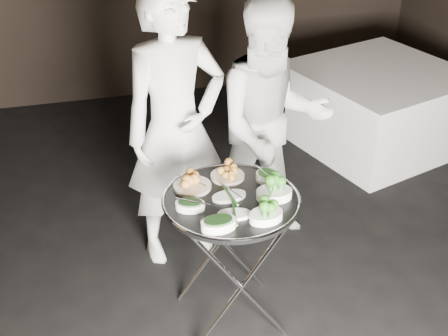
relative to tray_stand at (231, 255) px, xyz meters
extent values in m
cube|color=black|center=(-0.11, -0.06, -0.49)|extent=(6.00, 7.00, 0.05)
cylinder|color=silver|center=(0.00, -0.22, -0.06)|extent=(0.56, 0.03, 0.83)
cylinder|color=silver|center=(0.00, -0.22, -0.06)|extent=(0.56, 0.03, 0.83)
cylinder|color=silver|center=(0.00, 0.22, -0.06)|extent=(0.56, 0.03, 0.83)
cylinder|color=silver|center=(0.00, 0.22, -0.06)|extent=(0.56, 0.03, 0.83)
cylinder|color=silver|center=(-0.24, 0.00, 0.33)|extent=(0.02, 0.48, 0.02)
cylinder|color=silver|center=(0.24, 0.00, 0.33)|extent=(0.02, 0.48, 0.02)
cylinder|color=black|center=(0.00, 0.00, 0.36)|extent=(0.73, 0.73, 0.03)
torus|color=silver|center=(0.00, 0.00, 0.38)|extent=(0.75, 0.75, 0.02)
cylinder|color=beige|center=(-0.18, 0.16, 0.39)|extent=(0.21, 0.21, 0.02)
cylinder|color=beige|center=(0.04, 0.22, 0.39)|extent=(0.19, 0.19, 0.02)
cylinder|color=white|center=(0.24, 0.14, 0.40)|extent=(0.12, 0.12, 0.04)
cylinder|color=silver|center=(-0.18, 0.16, 0.43)|extent=(0.13, 0.16, 0.01)
cylinder|color=silver|center=(0.05, 0.21, 0.43)|extent=(0.07, 0.19, 0.01)
cylinder|color=silver|center=(0.23, 0.13, 0.43)|extent=(0.06, 0.19, 0.01)
cylinder|color=silver|center=(-0.22, -0.05, 0.43)|extent=(0.17, 0.12, 0.01)
cylinder|color=silver|center=(0.22, -0.05, 0.43)|extent=(0.12, 0.16, 0.01)
cylinder|color=silver|center=(0.00, 0.01, 0.43)|extent=(0.08, 0.18, 0.01)
imported|color=silver|center=(-0.16, 0.74, 0.46)|extent=(0.76, 0.59, 1.85)
imported|color=silver|center=(0.49, 0.77, 0.39)|extent=(0.84, 0.66, 1.70)
cube|color=white|center=(1.80, 1.74, -0.11)|extent=(1.13, 1.13, 0.71)
cube|color=white|center=(1.80, 1.74, 0.25)|extent=(1.27, 1.27, 0.02)
camera|label=1|loc=(-0.75, -2.68, 2.21)|focal=50.00mm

